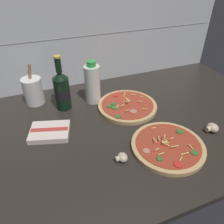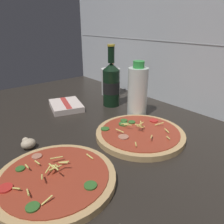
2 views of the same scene
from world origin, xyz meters
The scene contains 10 objects.
counter_slab centered at (0.00, 0.00, 1.25)cm, with size 160.00×90.00×2.50cm.
tile_backsplash centered at (0.00, 45.50, 30.00)cm, with size 160.00×1.13×60.00cm.
pizza_near centered at (9.94, -20.26, 3.52)cm, with size 28.76×28.76×5.32cm.
pizza_far centered at (7.09, 11.49, 3.55)cm, with size 29.23×29.23×5.36cm.
beer_bottle centered at (-22.17, 23.17, 12.47)cm, with size 7.48×7.48×26.88cm.
oil_bottle centered at (-6.70, 23.95, 12.58)cm, with size 7.82×7.82×21.92cm.
mushroom_left centered at (33.22, -18.50, 4.35)cm, with size 5.54×5.27×3.69cm.
mushroom_right centered at (-9.48, -19.64, 4.03)cm, with size 4.60×4.38×3.06cm.
utensil_crock centered at (-35.05, 33.40, 9.43)cm, with size 9.63×9.63×20.66cm.
dish_towel centered at (-31.89, 5.24, 3.71)cm, with size 19.17×16.73×2.56cm.
Camera 1 is at (-33.35, -70.13, 63.68)cm, focal length 35.00 mm.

